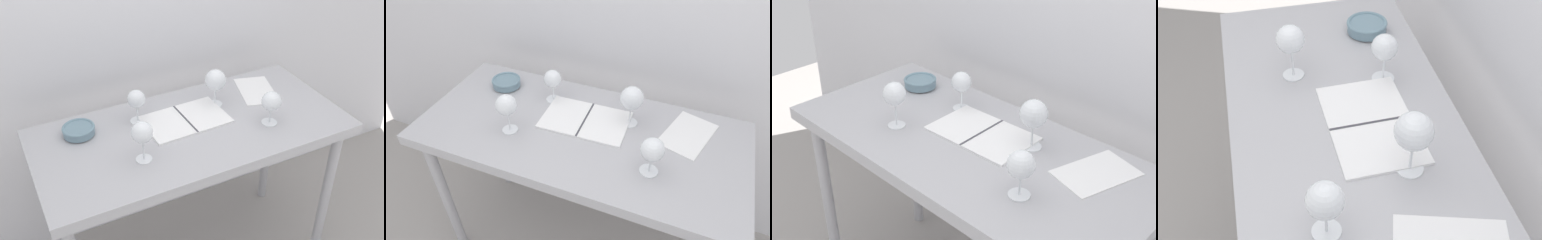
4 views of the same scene
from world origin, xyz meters
TOP-DOWN VIEW (x-y plane):
  - back_wall at (0.00, 0.49)m, footprint 3.80×0.04m
  - steel_counter at (0.00, -0.01)m, footprint 1.40×0.65m
  - wine_glass_near_right at (0.33, -0.13)m, footprint 0.09×0.09m
  - wine_glass_far_right at (0.18, 0.12)m, footprint 0.10×0.10m
  - wine_glass_far_left at (-0.20, 0.15)m, footprint 0.08×0.08m
  - wine_glass_near_left at (-0.27, -0.12)m, footprint 0.09×0.09m
  - open_notebook at (0.00, 0.06)m, footprint 0.38×0.25m
  - tasting_sheet_upper at (0.43, 0.14)m, footprint 0.24×0.30m
  - tasting_bowl at (-0.46, 0.16)m, footprint 0.14×0.14m

SIDE VIEW (x-z plane):
  - steel_counter at x=0.00m, z-range 0.34..1.24m
  - tasting_sheet_upper at x=0.43m, z-range 0.90..0.90m
  - open_notebook at x=0.00m, z-range 0.90..0.91m
  - tasting_bowl at x=-0.46m, z-range 0.90..0.95m
  - wine_glass_near_right at x=0.33m, z-range 0.93..1.09m
  - wine_glass_far_left at x=-0.20m, z-range 0.93..1.09m
  - wine_glass_far_right at x=0.18m, z-range 0.94..1.12m
  - wine_glass_near_left at x=-0.27m, z-range 0.94..1.12m
  - back_wall at x=0.00m, z-range 0.00..2.60m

